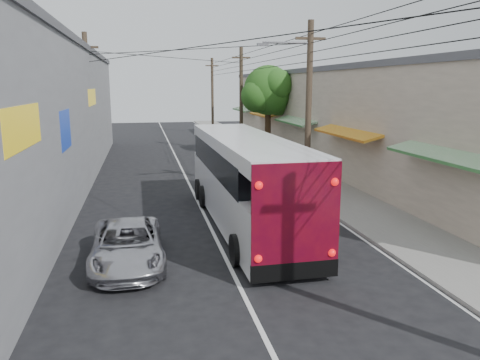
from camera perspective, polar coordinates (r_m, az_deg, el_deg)
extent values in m
cube|color=slate|center=(29.40, 5.85, 1.44)|extent=(3.00, 80.00, 0.12)
cube|color=#C1AF99|center=(32.52, 12.52, 7.41)|extent=(6.00, 40.00, 6.00)
cube|color=#4C4C51|center=(32.46, 12.77, 12.87)|extent=(6.20, 40.00, 0.30)
cube|color=#17691B|center=(17.03, 24.41, 2.85)|extent=(1.39, 6.00, 0.46)
cube|color=orange|center=(23.90, 13.11, 5.77)|extent=(1.39, 6.00, 0.46)
cube|color=#17691B|center=(31.32, 6.95, 7.27)|extent=(1.39, 6.00, 0.46)
cube|color=orange|center=(38.96, 3.16, 8.14)|extent=(1.39, 6.00, 0.46)
cube|color=#17691B|center=(46.73, 0.62, 8.71)|extent=(1.39, 6.00, 0.46)
cube|color=gray|center=(26.38, -25.51, 6.78)|extent=(7.00, 36.00, 7.00)
cube|color=#4C4C51|center=(26.40, -26.20, 14.57)|extent=(7.20, 36.00, 0.30)
cube|color=yellow|center=(11.95, -25.13, 5.84)|extent=(0.12, 3.50, 1.00)
cube|color=#1433A5|center=(17.87, -20.66, 5.76)|extent=(0.12, 2.20, 1.40)
cube|color=yellow|center=(27.73, -17.70, 9.60)|extent=(0.12, 4.00, 0.90)
cylinder|color=#473828|center=(21.95, 8.34, 8.35)|extent=(0.28, 0.28, 8.00)
cube|color=#473828|center=(22.01, 8.59, 16.69)|extent=(1.40, 0.12, 0.12)
cylinder|color=#473828|center=(36.39, 0.14, 9.66)|extent=(0.28, 0.28, 8.00)
cube|color=#473828|center=(36.43, 0.15, 14.69)|extent=(1.40, 0.12, 0.12)
cylinder|color=#473828|center=(51.16, -3.38, 10.16)|extent=(0.28, 0.28, 8.00)
cube|color=#473828|center=(51.18, -3.43, 13.74)|extent=(1.40, 0.12, 0.12)
cylinder|color=#473828|center=(27.76, -17.94, 8.55)|extent=(0.28, 0.28, 8.00)
cube|color=#473828|center=(27.82, -18.36, 15.14)|extent=(1.40, 0.12, 0.12)
cylinder|color=#59595E|center=(21.64, 5.73, 16.32)|extent=(2.20, 0.10, 0.10)
cube|color=#59595E|center=(21.33, 2.79, 16.16)|extent=(0.50, 0.18, 0.12)
cylinder|color=#3F2B19|center=(34.94, 3.41, 6.28)|extent=(0.44, 0.44, 4.00)
sphere|color=#215416|center=(34.80, 3.46, 10.87)|extent=(3.60, 3.60, 3.60)
sphere|color=#215416|center=(35.66, 4.77, 9.90)|extent=(2.60, 2.60, 2.60)
sphere|color=#215416|center=(34.20, 2.15, 10.20)|extent=(2.40, 2.40, 2.40)
sphere|color=#215416|center=(33.95, 4.59, 11.52)|extent=(2.20, 2.20, 2.20)
sphere|color=#215416|center=(35.60, 2.60, 11.22)|extent=(2.00, 2.00, 2.00)
cube|color=white|center=(17.47, 0.65, -1.97)|extent=(2.50, 11.40, 1.80)
cube|color=black|center=(17.66, 0.31, 2.57)|extent=(2.50, 9.50, 0.95)
cube|color=white|center=(17.11, 0.66, 4.53)|extent=(2.50, 11.40, 0.47)
cube|color=maroon|center=(11.95, 6.87, -4.41)|extent=(2.35, 0.10, 2.75)
cube|color=black|center=(12.43, 6.70, -10.93)|extent=(2.37, 0.12, 0.47)
sphere|color=red|center=(11.98, 2.23, -9.56)|extent=(0.21, 0.21, 0.21)
sphere|color=red|center=(12.60, 11.12, -8.69)|extent=(0.21, 0.21, 0.21)
sphere|color=red|center=(11.44, 2.30, -0.65)|extent=(0.21, 0.21, 0.21)
sphere|color=red|center=(12.09, 11.47, -0.21)|extent=(0.21, 0.21, 0.21)
cylinder|color=black|center=(13.67, -0.44, -8.53)|extent=(0.30, 0.95, 0.95)
cylinder|color=black|center=(14.32, 8.96, -7.73)|extent=(0.30, 0.95, 0.95)
cylinder|color=black|center=(20.12, -4.48, -2.00)|extent=(0.30, 0.95, 0.95)
cylinder|color=black|center=(20.57, 2.07, -1.68)|extent=(0.30, 0.95, 0.95)
cylinder|color=black|center=(21.50, -5.01, -1.14)|extent=(0.30, 0.95, 0.95)
cylinder|color=black|center=(21.92, 1.14, -0.85)|extent=(0.30, 0.95, 0.95)
imported|color=#BBBAC1|center=(14.07, -13.58, -7.66)|extent=(2.13, 4.47, 1.23)
imported|color=#9E9FA6|center=(26.67, 1.63, 2.04)|extent=(2.27, 5.42, 1.56)
imported|color=#26272B|center=(32.01, 0.81, 3.46)|extent=(1.71, 4.10, 1.39)
imported|color=#222227|center=(39.42, -1.61, 5.00)|extent=(1.72, 4.41, 1.43)
imported|color=#D06E9B|center=(20.89, 10.25, -0.04)|extent=(0.75, 0.56, 1.86)
imported|color=#8CA7CB|center=(23.20, 7.84, 0.97)|extent=(0.95, 0.82, 1.69)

